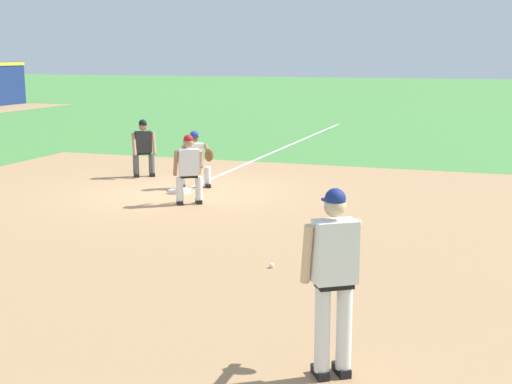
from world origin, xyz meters
name	(u,v)px	position (x,y,z in m)	size (l,w,h in m)	color
ground_plane	(180,193)	(0.00, 0.00, 0.00)	(160.00, 160.00, 0.00)	#47843D
infield_dirt_patch	(226,248)	(-4.02, -2.66, 0.00)	(18.00, 18.00, 0.01)	#A87F56
foul_line_stripe	(285,147)	(8.41, 0.00, 0.01)	(16.82, 0.10, 0.00)	white
first_base_bag	(180,191)	(0.00, 0.00, 0.04)	(0.38, 0.38, 0.09)	white
baseball	(272,266)	(-4.82, -3.70, 0.04)	(0.07, 0.07, 0.07)	white
pitcher	(334,271)	(-8.00, -5.32, 1.06)	(0.84, 0.57, 1.86)	black
first_baseman	(196,157)	(0.64, -0.13, 0.73)	(0.82, 1.03, 1.34)	black
baserunner	(189,167)	(-1.08, -0.72, 0.79)	(0.64, 0.68, 1.46)	black
umpire	(143,146)	(1.68, 1.76, 0.79)	(0.65, 0.68, 1.46)	black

